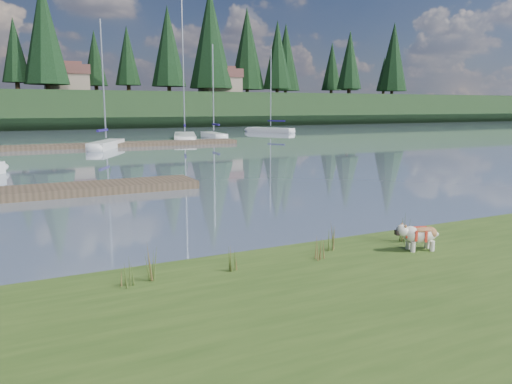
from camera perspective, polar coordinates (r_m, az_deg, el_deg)
ground at (r=40.26m, az=-22.81°, el=4.55°), size 200.00×200.00×0.00m
ridge at (r=83.10m, az=-24.95°, el=8.46°), size 200.00×20.00×5.00m
bulldog at (r=10.35m, az=18.16°, el=-4.55°), size 0.90×0.52×0.53m
dock_far at (r=40.42m, az=-20.00°, el=4.96°), size 26.00×2.20×0.30m
sailboat_bg_2 at (r=39.73m, az=-16.50°, el=5.34°), size 3.91×6.04×9.47m
sailboat_bg_3 at (r=48.30m, az=-8.14°, el=6.35°), size 4.64×9.53×13.67m
sailboat_bg_4 at (r=49.71m, az=-5.02°, el=6.52°), size 1.68×6.08×9.07m
sailboat_bg_5 at (r=60.86m, az=1.20°, el=7.14°), size 4.45×6.61×9.86m
weed_0 at (r=8.34m, az=-11.62°, el=-8.09°), size 0.17×0.14×0.66m
weed_1 at (r=8.63m, az=-2.77°, el=-7.82°), size 0.17×0.14×0.47m
weed_2 at (r=9.97m, az=8.62°, el=-5.23°), size 0.17×0.14×0.58m
weed_3 at (r=8.17m, az=-14.61°, el=-9.11°), size 0.17×0.14×0.49m
weed_4 at (r=9.38m, az=7.21°, el=-6.57°), size 0.17×0.14×0.42m
weed_5 at (r=10.90m, az=16.68°, el=-4.18°), size 0.17×0.14×0.60m
mud_lip at (r=9.35m, az=-9.47°, el=-9.64°), size 60.00×0.50×0.14m
conifer_4 at (r=76.90m, az=-23.05°, el=16.48°), size 6.16×6.16×15.10m
conifer_5 at (r=82.31m, az=-14.49°, el=14.86°), size 3.96×3.96×10.35m
conifer_6 at (r=84.50m, az=-5.24°, el=17.14°), size 7.04×7.04×17.00m
conifer_7 at (r=92.91m, az=2.45°, el=15.38°), size 5.28×5.28×13.20m
conifer_8 at (r=96.51m, az=10.65°, el=14.62°), size 4.62×4.62×11.77m
conifer_9 at (r=107.12m, az=15.43°, el=14.67°), size 5.94×5.94×14.62m
house_1 at (r=81.61m, az=-20.86°, el=12.11°), size 6.30×5.30×4.65m
house_2 at (r=85.58m, az=-4.14°, el=12.57°), size 6.30×5.30×4.65m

